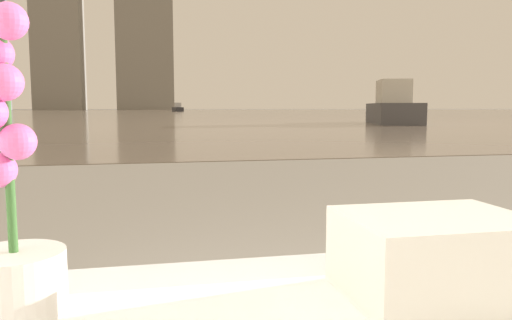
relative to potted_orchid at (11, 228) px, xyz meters
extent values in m
cylinder|color=silver|center=(0.00, 0.00, -0.08)|extent=(0.13, 0.13, 0.08)
cylinder|color=#38662D|center=(0.00, 0.00, 0.12)|extent=(0.01, 0.01, 0.30)
sphere|color=pink|center=(0.01, -0.01, 0.26)|extent=(0.05, 0.05, 0.05)
sphere|color=pink|center=(0.00, -0.02, 0.19)|extent=(0.05, 0.05, 0.05)
sphere|color=pink|center=(0.02, -0.01, 0.11)|extent=(0.05, 0.05, 0.05)
cube|color=silver|center=(0.59, -0.06, -0.10)|extent=(0.26, 0.20, 0.04)
cube|color=silver|center=(0.59, -0.06, -0.06)|extent=(0.26, 0.20, 0.04)
cube|color=silver|center=(0.59, -0.06, -0.02)|extent=(0.26, 0.20, 0.04)
cube|color=gray|center=(0.69, 61.12, -0.60)|extent=(180.00, 110.00, 0.01)
cube|color=#4C4C51|center=(10.70, 19.50, -0.15)|extent=(3.24, 5.38, 0.89)
cube|color=silver|center=(10.70, 19.50, 0.81)|extent=(1.80, 2.21, 1.02)
cube|color=#2D2D33|center=(4.73, 78.20, -0.27)|extent=(1.65, 3.74, 0.63)
cube|color=silver|center=(4.73, 78.20, 0.41)|extent=(1.05, 1.45, 0.73)
cube|color=gray|center=(-18.63, 117.12, 19.74)|extent=(9.95, 10.31, 40.69)
cube|color=gray|center=(-0.22, 117.12, 13.48)|extent=(12.56, 6.91, 28.17)
camera|label=1|loc=(0.18, -0.70, 0.16)|focal=35.00mm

